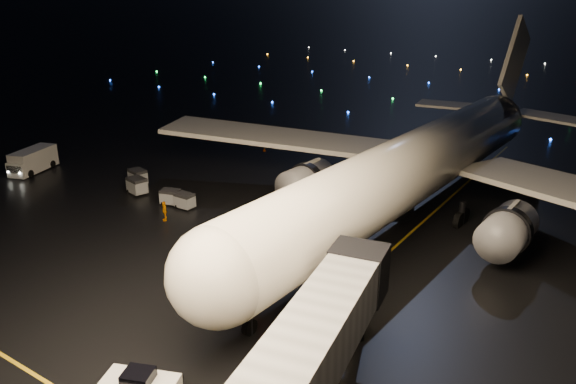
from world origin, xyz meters
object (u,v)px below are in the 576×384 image
Objects in this scene: baggage_cart_1 at (171,197)px; baggage_cart_2 at (138,177)px; belt_loader at (241,246)px; baggage_cart_3 at (137,186)px; baggage_cart_0 at (185,201)px; service_truck at (34,160)px; crew_c at (164,211)px; airliner at (432,123)px.

baggage_cart_2 is at bearing 144.85° from baggage_cart_1.
belt_loader is 20.66m from baggage_cart_3.
baggage_cart_1 is (-1.94, -0.03, 0.01)m from baggage_cart_0.
service_truck is at bearing -176.38° from baggage_cart_0.
crew_c is at bearing -79.62° from baggage_cart_0.
belt_loader reaches higher than crew_c.
airliner reaches higher than baggage_cart_0.
crew_c is (23.91, -2.06, -0.41)m from service_truck.
airliner reaches higher than baggage_cart_2.
baggage_cart_3 is (-7.70, 3.52, -0.07)m from crew_c.
service_truck reaches higher than baggage_cart_0.
service_truck reaches higher than crew_c.
baggage_cart_3 is (-27.08, -12.95, -7.85)m from airliner.
airliner is at bearing 33.91° from baggage_cart_0.
crew_c is 0.92× the size of baggage_cart_3.
crew_c is 3.38m from baggage_cart_0.
service_truck is at bearing -158.51° from airliner.
belt_loader is (-7.58, -19.70, -6.99)m from airliner.
baggage_cart_3 is (-7.12, 0.20, 0.11)m from baggage_cart_0.
baggage_cart_3 is at bearing -151.36° from airliner.
belt_loader reaches higher than baggage_cart_1.
crew_c reaches higher than baggage_cart_2.
baggage_cart_2 is (-9.95, 5.67, -0.10)m from crew_c.
crew_c is 0.95× the size of baggage_cart_2.
baggage_cart_0 is at bearing -143.54° from airliner.
airliner reaches higher than belt_loader.
service_truck is at bearing 165.87° from baggage_cart_1.
baggage_cart_1 is 0.89× the size of baggage_cart_3.
baggage_cart_1 is (-2.52, 3.29, -0.17)m from crew_c.
airliner is at bearing 89.27° from belt_loader.
airliner is at bearing 38.09° from baggage_cart_3.
airliner reaches higher than baggage_cart_1.
service_truck is 24.00m from crew_c.
baggage_cart_1 is (-14.32, 6.51, -0.96)m from belt_loader.
airliner reaches higher than crew_c.
airliner is at bearing 13.64° from baggage_cart_1.
baggage_cart_1 is at bearing 163.43° from crew_c.
baggage_cart_0 is 0.91× the size of baggage_cart_2.
baggage_cart_2 is at bearing 148.91° from baggage_cart_3.
airliner is 46.22m from service_truck.
belt_loader is 36.10m from service_truck.
belt_loader reaches higher than baggage_cart_0.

